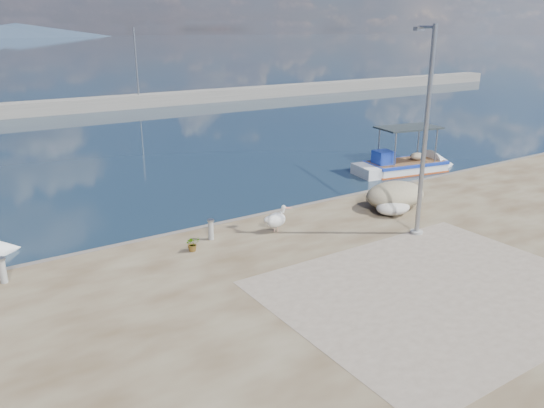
{
  "coord_description": "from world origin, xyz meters",
  "views": [
    {
      "loc": [
        -10.01,
        -11.47,
        7.33
      ],
      "look_at": [
        0.0,
        3.8,
        1.3
      ],
      "focal_mm": 35.0,
      "sensor_mm": 36.0,
      "label": 1
    }
  ],
  "objects_px": {
    "lamp_post": "(424,141)",
    "pelican": "(276,219)",
    "bollard_near": "(211,229)",
    "boat_right": "(404,168)"
  },
  "relations": [
    {
      "from": "boat_right",
      "to": "pelican",
      "type": "bearing_deg",
      "value": -147.55
    },
    {
      "from": "lamp_post",
      "to": "bollard_near",
      "type": "bearing_deg",
      "value": 151.45
    },
    {
      "from": "pelican",
      "to": "lamp_post",
      "type": "relative_size",
      "value": 0.15
    },
    {
      "from": "pelican",
      "to": "boat_right",
      "type": "bearing_deg",
      "value": 46.6
    },
    {
      "from": "boat_right",
      "to": "lamp_post",
      "type": "relative_size",
      "value": 0.88
    },
    {
      "from": "pelican",
      "to": "bollard_near",
      "type": "height_order",
      "value": "pelican"
    },
    {
      "from": "lamp_post",
      "to": "pelican",
      "type": "bearing_deg",
      "value": 145.09
    },
    {
      "from": "pelican",
      "to": "bollard_near",
      "type": "relative_size",
      "value": 1.41
    },
    {
      "from": "lamp_post",
      "to": "bollard_near",
      "type": "distance_m",
      "value": 7.74
    },
    {
      "from": "pelican",
      "to": "bollard_near",
      "type": "xyz_separation_m",
      "value": [
        -2.27,
        0.61,
        -0.07
      ]
    }
  ]
}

